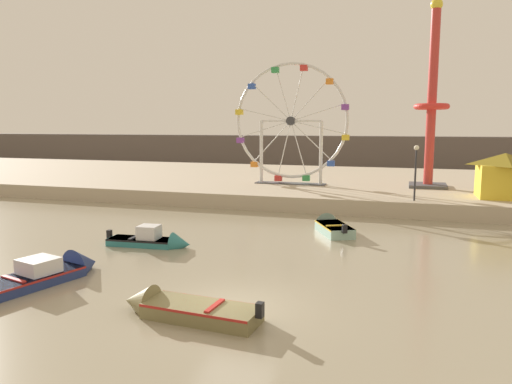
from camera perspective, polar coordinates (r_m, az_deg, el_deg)
The scene contains 11 objects.
ground_plane at distance 16.01m, azimuth -2.75°, elevation -13.51°, with size 240.00×240.00×0.00m, color gray.
quay_promenade at distance 44.44m, azimuth 10.65°, elevation 0.92°, with size 110.00×25.56×1.05m, color #B7A88E.
distant_town_skyline at distance 66.17m, azimuth 13.00°, elevation 4.58°, with size 140.00×3.00×4.40m, color #564C47.
motorboat_olive_wood at distance 15.44m, azimuth -9.20°, elevation -13.40°, with size 4.79×1.61×1.23m.
motorboat_seafoam at distance 27.00m, azimuth 8.84°, elevation -4.07°, with size 2.85×3.90×1.27m.
motorboat_navy_blue at distance 20.20m, azimuth -23.03°, elevation -8.74°, with size 2.76×5.33×1.48m.
motorboat_teal_painted at distance 24.01m, azimuth -11.85°, elevation -5.65°, with size 4.37×1.47×1.39m.
ferris_wheel_white_frame at distance 39.40m, azimuth 4.15°, elevation 8.09°, with size 9.41×1.20×9.80m.
drop_tower_red_tower at distance 39.64m, azimuth 20.09°, elevation 9.17°, with size 2.80×2.80×14.14m.
carnival_booth_yellow_awning at distance 35.75m, azimuth 27.37°, elevation 1.84°, with size 3.56×3.22×2.99m.
promenade_lamp_near at distance 32.14m, azimuth 18.42°, elevation 3.16°, with size 0.32×0.32×3.55m.
Camera 1 is at (5.18, -13.98, 5.85)m, focal length 33.73 mm.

